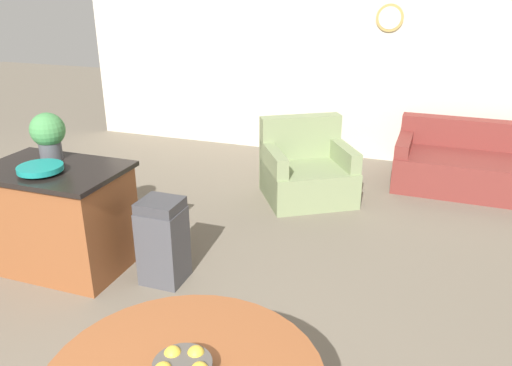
{
  "coord_description": "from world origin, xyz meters",
  "views": [
    {
      "loc": [
        1.1,
        -0.71,
        2.3
      ],
      "look_at": [
        -0.02,
        2.47,
        0.96
      ],
      "focal_mm": 35.0,
      "sensor_mm": 36.0,
      "label": 1
    }
  ],
  "objects": [
    {
      "name": "trash_bin",
      "position": [
        -0.81,
        2.43,
        0.36
      ],
      "size": [
        0.34,
        0.32,
        0.72
      ],
      "color": "#47474C",
      "rests_on": "ground_plane"
    },
    {
      "name": "teal_bowl",
      "position": [
        -1.74,
        2.22,
        0.95
      ],
      "size": [
        0.35,
        0.35,
        0.07
      ],
      "color": "teal",
      "rests_on": "kitchen_island"
    },
    {
      "name": "kitchen_island",
      "position": [
        -1.76,
        2.35,
        0.46
      ],
      "size": [
        1.16,
        0.78,
        0.91
      ],
      "color": "brown",
      "rests_on": "ground_plane"
    },
    {
      "name": "potted_plant",
      "position": [
        -1.9,
        2.53,
        1.14
      ],
      "size": [
        0.29,
        0.29,
        0.41
      ],
      "color": "#4C4C51",
      "rests_on": "kitchen_island"
    },
    {
      "name": "armchair",
      "position": [
        -0.13,
        4.53,
        0.3
      ],
      "size": [
        1.25,
        1.23,
        0.9
      ],
      "rotation": [
        0.0,
        0.0,
        0.56
      ],
      "color": "gray",
      "rests_on": "ground_plane"
    },
    {
      "name": "couch",
      "position": [
        1.87,
        5.47,
        0.27
      ],
      "size": [
        2.17,
        1.02,
        0.77
      ],
      "rotation": [
        0.0,
        0.0,
        -0.02
      ],
      "color": "maroon",
      "rests_on": "ground_plane"
    },
    {
      "name": "wall_back",
      "position": [
        0.0,
        6.2,
        1.35
      ],
      "size": [
        8.0,
        0.09,
        2.7
      ],
      "color": "beige",
      "rests_on": "ground_plane"
    }
  ]
}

